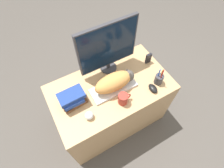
# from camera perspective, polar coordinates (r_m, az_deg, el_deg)

# --- Properties ---
(ground_plane) EXTENTS (12.00, 12.00, 0.00)m
(ground_plane) POSITION_cam_1_polar(r_m,az_deg,el_deg) (2.14, 4.12, -17.65)
(ground_plane) COLOR #4C4742
(desk) EXTENTS (1.12, 0.64, 0.71)m
(desk) POSITION_cam_1_polar(r_m,az_deg,el_deg) (1.91, -0.37, -6.66)
(desk) COLOR tan
(desk) RESTS_ON ground_plane
(keyboard) EXTENTS (0.42, 0.17, 0.02)m
(keyboard) POSITION_cam_1_polar(r_m,az_deg,el_deg) (1.58, 0.45, -1.22)
(keyboard) COLOR silver
(keyboard) RESTS_ON desk
(cat) EXTENTS (0.38, 0.16, 0.16)m
(cat) POSITION_cam_1_polar(r_m,az_deg,el_deg) (1.51, 1.15, 0.91)
(cat) COLOR #D18C47
(cat) RESTS_ON keyboard
(monitor) EXTENTS (0.55, 0.16, 0.52)m
(monitor) POSITION_cam_1_polar(r_m,az_deg,el_deg) (1.52, -1.35, 11.92)
(monitor) COLOR #333338
(monitor) RESTS_ON desk
(computer_mouse) EXTENTS (0.06, 0.10, 0.04)m
(computer_mouse) POSITION_cam_1_polar(r_m,az_deg,el_deg) (1.61, 13.24, -1.40)
(computer_mouse) COLOR black
(computer_mouse) RESTS_ON desk
(coffee_mug) EXTENTS (0.12, 0.08, 0.11)m
(coffee_mug) POSITION_cam_1_polar(r_m,az_deg,el_deg) (1.48, 3.71, -4.81)
(coffee_mug) COLOR #9E2D23
(coffee_mug) RESTS_ON desk
(pen_cup) EXTENTS (0.08, 0.08, 0.21)m
(pen_cup) POSITION_cam_1_polar(r_m,az_deg,el_deg) (1.64, 15.07, 1.60)
(pen_cup) COLOR #38383D
(pen_cup) RESTS_ON desk
(baseball) EXTENTS (0.07, 0.07, 0.07)m
(baseball) POSITION_cam_1_polar(r_m,az_deg,el_deg) (1.44, -7.48, -10.15)
(baseball) COLOR silver
(baseball) RESTS_ON desk
(phone) EXTENTS (0.06, 0.03, 0.11)m
(phone) POSITION_cam_1_polar(r_m,az_deg,el_deg) (1.77, 11.80, 8.19)
(phone) COLOR black
(phone) RESTS_ON desk
(book_stack) EXTENTS (0.22, 0.16, 0.14)m
(book_stack) POSITION_cam_1_polar(r_m,az_deg,el_deg) (1.49, -12.84, -4.77)
(book_stack) COLOR brown
(book_stack) RESTS_ON desk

